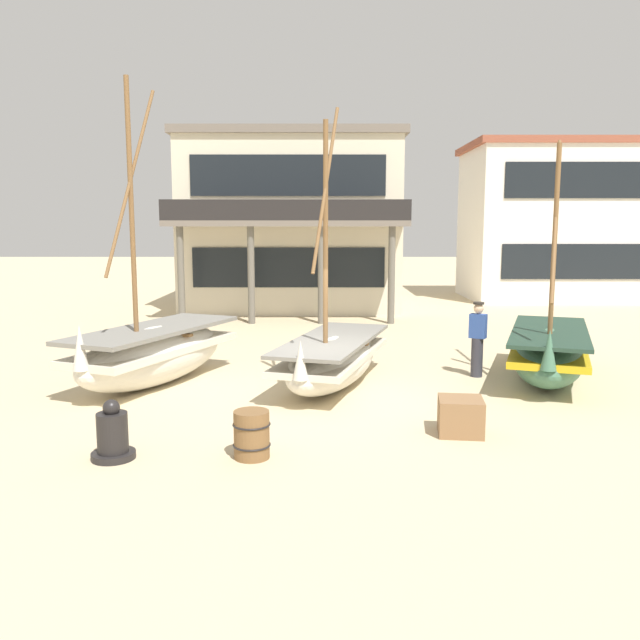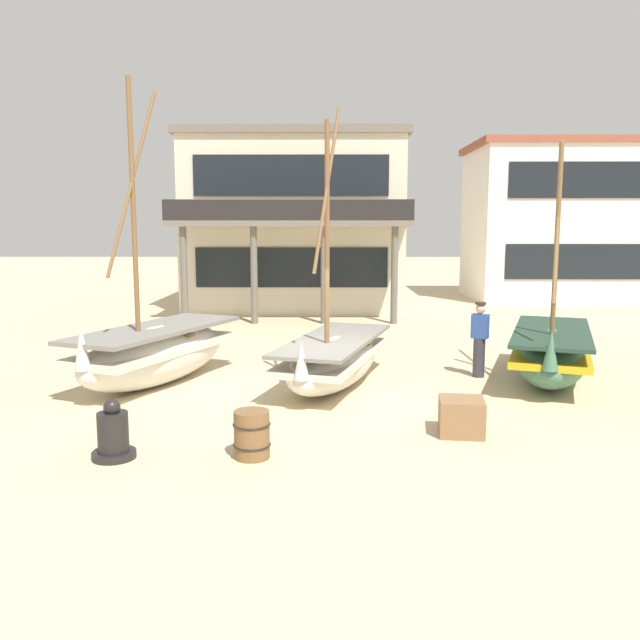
{
  "view_description": "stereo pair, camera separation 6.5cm",
  "coord_description": "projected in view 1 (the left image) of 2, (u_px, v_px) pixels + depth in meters",
  "views": [
    {
      "loc": [
        0.03,
        -12.41,
        3.34
      ],
      "look_at": [
        0.0,
        1.0,
        1.4
      ],
      "focal_mm": 36.32,
      "sensor_mm": 36.0,
      "label": 1
    },
    {
      "loc": [
        0.1,
        -12.41,
        3.34
      ],
      "look_at": [
        0.0,
        1.0,
        1.4
      ],
      "focal_mm": 36.32,
      "sensor_mm": 36.0,
      "label": 2
    }
  ],
  "objects": [
    {
      "name": "cargo_crate",
      "position": [
        462.0,
        416.0,
        10.47
      ],
      "size": [
        0.79,
        0.79,
        0.59
      ],
      "primitive_type": "cube",
      "rotation": [
        0.0,
        0.0,
        1.45
      ],
      "color": "olive",
      "rests_on": "ground"
    },
    {
      "name": "ground_plane",
      "position": [
        320.0,
        397.0,
        12.76
      ],
      "size": [
        120.0,
        120.0,
        0.0
      ],
      "primitive_type": "plane",
      "color": "#CCB78E"
    },
    {
      "name": "fishing_boat_centre_large",
      "position": [
        155.0,
        352.0,
        13.78
      ],
      "size": [
        3.13,
        4.72,
        6.24
      ],
      "color": "silver",
      "rests_on": "ground"
    },
    {
      "name": "harbor_building_main",
      "position": [
        294.0,
        223.0,
        27.02
      ],
      "size": [
        8.81,
        8.93,
        6.99
      ],
      "color": "beige",
      "rests_on": "ground"
    },
    {
      "name": "wooden_barrel",
      "position": [
        253.0,
        434.0,
        9.38
      ],
      "size": [
        0.56,
        0.56,
        0.7
      ],
      "color": "brown",
      "rests_on": "ground"
    },
    {
      "name": "capstan_winch",
      "position": [
        114.0,
        436.0,
        9.35
      ],
      "size": [
        0.63,
        0.63,
        0.88
      ],
      "color": "black",
      "rests_on": "ground"
    },
    {
      "name": "fishing_boat_far_right",
      "position": [
        551.0,
        352.0,
        14.13
      ],
      "size": [
        2.97,
        4.79,
        5.22
      ],
      "color": "#427056",
      "rests_on": "ground"
    },
    {
      "name": "fishing_boat_near_left",
      "position": [
        334.0,
        359.0,
        13.66
      ],
      "size": [
        2.71,
        4.72,
        5.76
      ],
      "color": "silver",
      "rests_on": "ground"
    },
    {
      "name": "harbor_building_annex",
      "position": [
        581.0,
        222.0,
        29.86
      ],
      "size": [
        10.59,
        5.52,
        7.1
      ],
      "color": "white",
      "rests_on": "ground"
    },
    {
      "name": "fisherman_by_hull",
      "position": [
        479.0,
        340.0,
        14.41
      ],
      "size": [
        0.42,
        0.37,
        1.68
      ],
      "color": "#33333D",
      "rests_on": "ground"
    }
  ]
}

